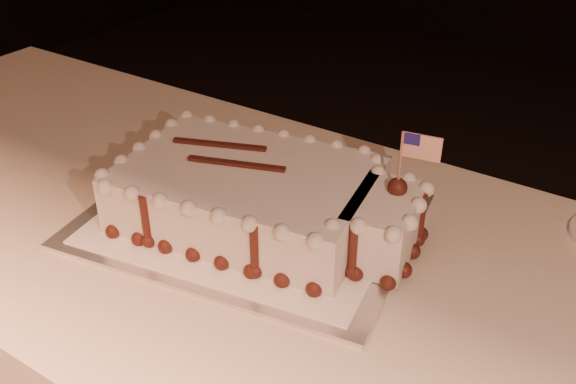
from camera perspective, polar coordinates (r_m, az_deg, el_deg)
The scene contains 3 objects.
cake_board at distance 1.10m, azimuth -3.49°, elevation -2.54°, with size 0.54×0.41×0.01m, color silver.
doily at distance 1.10m, azimuth -3.50°, elevation -2.33°, with size 0.49×0.37×0.00m, color white.
sheet_cake at distance 1.06m, azimuth -2.19°, elevation -0.45°, with size 0.53×0.35×0.20m.
Camera 1 is at (0.43, -0.10, 1.37)m, focal length 40.00 mm.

